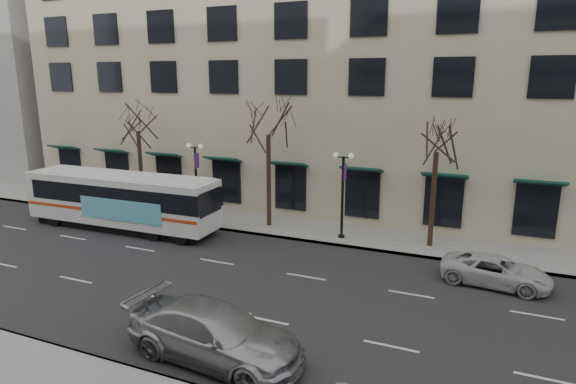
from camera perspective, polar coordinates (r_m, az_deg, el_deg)
The scene contains 12 objects.
ground at distance 23.89m, azimuth -11.33°, elevation -10.00°, with size 160.00×160.00×0.00m, color black.
sidewalk_far at distance 29.55m, azimuth 6.78°, elevation -5.03°, with size 80.00×4.00×0.15m, color gray.
building_hotel at distance 41.71m, azimuth 2.41°, elevation 17.03°, with size 40.00×20.00×24.00m, color #BAAC8E.
building_far_upblock at distance 64.04m, azimuth -30.75°, elevation 15.78°, with size 28.00×20.00×28.00m, color #999993.
tree_far_left at distance 35.15m, azimuth -17.46°, elevation 8.45°, with size 3.60×3.60×8.34m.
tree_far_mid at distance 29.71m, azimuth -2.37°, elevation 8.63°, with size 3.60×3.60×8.55m.
tree_far_right at distance 27.08m, azimuth 17.31°, elevation 6.54°, with size 3.60×3.60×8.06m.
lamp_post_left at distance 32.20m, azimuth -10.83°, elevation 1.65°, with size 1.22×0.45×5.21m.
lamp_post_right at distance 28.03m, azimuth 6.50°, elevation 0.05°, with size 1.22×0.45×5.21m.
city_bus at distance 31.96m, azimuth -19.01°, elevation -0.82°, with size 13.01×3.05×3.52m.
silver_car at distance 17.20m, azimuth -8.67°, elevation -16.23°, with size 2.61×6.42×1.86m, color #989A9F.
white_pickup at distance 24.51m, azimuth 23.40°, elevation -8.58°, with size 2.22×4.81×1.34m, color #BEBEBE.
Camera 1 is at (12.59, -17.99, 9.41)m, focal length 30.00 mm.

